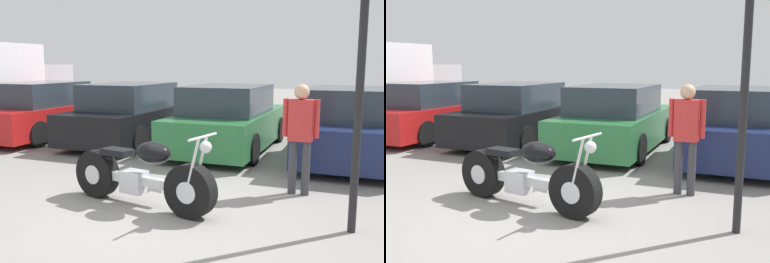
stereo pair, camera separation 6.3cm
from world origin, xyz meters
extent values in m
plane|color=gray|center=(0.00, 0.00, 0.00)|extent=(60.00, 60.00, 0.00)
cylinder|color=black|center=(0.46, 0.14, 0.34)|extent=(0.71, 0.33, 0.69)
cylinder|color=silver|center=(0.46, 0.14, 0.34)|extent=(0.31, 0.27, 0.27)
cylinder|color=black|center=(-1.12, 0.45, 0.34)|extent=(0.71, 0.33, 0.69)
cylinder|color=silver|center=(-1.12, 0.45, 0.34)|extent=(0.31, 0.27, 0.27)
cube|color=silver|center=(-0.33, 0.30, 0.36)|extent=(1.23, 0.35, 0.12)
cube|color=silver|center=(-0.44, 0.32, 0.33)|extent=(0.38, 0.30, 0.30)
ellipsoid|color=black|center=(-0.11, 0.25, 0.76)|extent=(0.58, 0.44, 0.29)
cube|color=black|center=(-0.72, 0.38, 0.70)|extent=(0.48, 0.32, 0.09)
ellipsoid|color=black|center=(-1.07, 0.44, 0.60)|extent=(0.51, 0.29, 0.20)
cylinder|color=silver|center=(0.53, 0.03, 0.69)|extent=(0.22, 0.08, 0.71)
cylinder|color=silver|center=(0.57, 0.21, 0.69)|extent=(0.22, 0.08, 0.71)
cylinder|color=silver|center=(0.64, 0.10, 1.04)|extent=(0.15, 0.61, 0.03)
sphere|color=silver|center=(0.68, 0.10, 0.92)|extent=(0.15, 0.15, 0.15)
cylinder|color=silver|center=(-0.63, 0.50, 0.22)|extent=(1.22, 0.32, 0.08)
cube|color=red|center=(-5.40, 4.47, 0.50)|extent=(1.77, 4.34, 0.71)
cube|color=#28333D|center=(-5.40, 4.21, 1.15)|extent=(1.56, 2.26, 0.60)
cylinder|color=black|center=(-6.23, 5.81, 0.31)|extent=(0.20, 0.62, 0.62)
cylinder|color=black|center=(-4.57, 5.81, 0.31)|extent=(0.20, 0.62, 0.62)
cylinder|color=black|center=(-4.57, 3.12, 0.31)|extent=(0.20, 0.62, 0.62)
cube|color=black|center=(-2.88, 4.68, 0.50)|extent=(1.77, 4.34, 0.71)
cube|color=#28333D|center=(-2.88, 4.42, 1.15)|extent=(1.56, 2.26, 0.60)
cylinder|color=black|center=(-3.71, 6.03, 0.31)|extent=(0.20, 0.62, 0.62)
cylinder|color=black|center=(-2.05, 6.03, 0.31)|extent=(0.20, 0.62, 0.62)
cylinder|color=black|center=(-3.71, 3.34, 0.31)|extent=(0.20, 0.62, 0.62)
cylinder|color=black|center=(-2.05, 3.34, 0.31)|extent=(0.20, 0.62, 0.62)
cube|color=#286B38|center=(-0.36, 4.58, 0.50)|extent=(1.77, 4.34, 0.71)
cube|color=#28333D|center=(-0.36, 4.32, 1.15)|extent=(1.56, 2.26, 0.60)
cylinder|color=black|center=(-1.18, 5.93, 0.31)|extent=(0.20, 0.62, 0.62)
cylinder|color=black|center=(0.47, 5.93, 0.31)|extent=(0.20, 0.62, 0.62)
cylinder|color=black|center=(-1.18, 3.23, 0.31)|extent=(0.20, 0.62, 0.62)
cylinder|color=black|center=(0.47, 3.23, 0.31)|extent=(0.20, 0.62, 0.62)
cube|color=#19234C|center=(2.17, 4.55, 0.50)|extent=(1.77, 4.34, 0.71)
cube|color=#28333D|center=(2.17, 4.29, 1.15)|extent=(1.56, 2.26, 0.60)
cylinder|color=black|center=(1.34, 5.90, 0.31)|extent=(0.20, 0.62, 0.62)
cylinder|color=black|center=(1.34, 3.21, 0.31)|extent=(0.20, 0.62, 0.62)
cube|color=#B2B2B7|center=(-8.12, 6.98, 1.19)|extent=(2.23, 1.48, 1.43)
cylinder|color=black|center=(-9.20, 6.98, 0.46)|extent=(0.24, 0.91, 0.91)
cylinder|color=black|center=(-7.04, 6.98, 0.46)|extent=(0.24, 0.91, 0.91)
cylinder|color=black|center=(2.35, 0.39, 1.75)|extent=(0.09, 0.09, 3.50)
cylinder|color=#38383D|center=(1.48, 1.64, 0.40)|extent=(0.12, 0.12, 0.80)
cylinder|color=#38383D|center=(1.67, 1.64, 0.40)|extent=(0.12, 0.12, 0.80)
cube|color=red|center=(1.58, 1.64, 1.10)|extent=(0.34, 0.20, 0.60)
cylinder|color=red|center=(1.36, 1.64, 1.13)|extent=(0.08, 0.08, 0.55)
cylinder|color=red|center=(1.80, 1.64, 1.13)|extent=(0.08, 0.08, 0.55)
sphere|color=tan|center=(1.58, 1.64, 1.51)|extent=(0.22, 0.22, 0.22)
camera|label=1|loc=(2.39, -4.62, 1.89)|focal=40.00mm
camera|label=2|loc=(2.45, -4.60, 1.89)|focal=40.00mm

